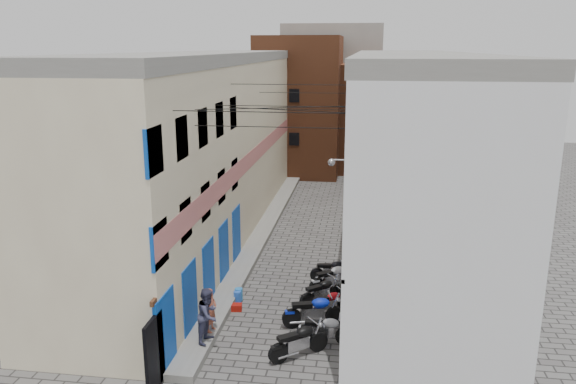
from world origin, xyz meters
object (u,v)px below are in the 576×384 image
at_px(motorcycle_a, 299,340).
at_px(motorcycle_f, 333,276).
at_px(water_jug_near, 237,297).
at_px(motorcycle_b, 325,328).
at_px(motorcycle_g, 332,269).
at_px(motorcycle_d, 329,302).
at_px(water_jug_far, 239,294).
at_px(motorcycle_c, 314,310).
at_px(red_crate, 236,307).
at_px(person_a, 211,310).
at_px(person_b, 208,315).
at_px(motorcycle_e, 322,290).

relative_size(motorcycle_a, motorcycle_f, 1.01).
bearing_deg(water_jug_near, motorcycle_b, -35.96).
bearing_deg(water_jug_near, motorcycle_g, 36.00).
bearing_deg(motorcycle_d, water_jug_far, -132.84).
bearing_deg(motorcycle_d, motorcycle_c, -56.70).
height_order(motorcycle_a, red_crate, motorcycle_a).
height_order(water_jug_far, red_crate, water_jug_far).
bearing_deg(motorcycle_b, water_jug_far, -128.15).
bearing_deg(water_jug_near, motorcycle_f, 24.32).
distance_m(water_jug_near, water_jug_far, 0.22).
bearing_deg(person_a, motorcycle_a, -96.33).
bearing_deg(person_b, motorcycle_d, -41.08).
bearing_deg(person_b, water_jug_far, 8.53).
height_order(motorcycle_a, motorcycle_b, motorcycle_a).
bearing_deg(red_crate, motorcycle_a, -46.99).
bearing_deg(red_crate, water_jug_near, 99.57).
xyz_separation_m(motorcycle_d, water_jug_near, (-3.45, 0.49, -0.28)).
bearing_deg(motorcycle_b, motorcycle_g, -179.05).
bearing_deg(water_jug_near, person_b, -92.60).
bearing_deg(motorcycle_g, motorcycle_f, -4.06).
bearing_deg(water_jug_near, water_jug_far, 90.00).
xyz_separation_m(motorcycle_e, water_jug_near, (-3.11, -0.32, -0.33)).
xyz_separation_m(motorcycle_b, motorcycle_f, (0.00, 4.06, 0.06)).
bearing_deg(water_jug_near, red_crate, -80.43).
height_order(motorcycle_b, motorcycle_e, motorcycle_e).
bearing_deg(motorcycle_d, motorcycle_b, -31.24).
bearing_deg(motorcycle_g, motorcycle_b, -7.91).
xyz_separation_m(person_a, water_jug_far, (0.25, 2.88, -0.76)).
bearing_deg(motorcycle_c, person_b, -74.90).
distance_m(motorcycle_e, person_a, 4.52).
relative_size(motorcycle_c, person_b, 1.23).
xyz_separation_m(motorcycle_c, red_crate, (-2.89, 0.80, -0.51)).
distance_m(motorcycle_b, motorcycle_g, 4.96).
xyz_separation_m(motorcycle_a, motorcycle_b, (0.72, 0.95, -0.06)).
relative_size(motorcycle_a, water_jug_far, 4.44).
relative_size(motorcycle_e, motorcycle_g, 1.04).
bearing_deg(motorcycle_g, motorcycle_e, -15.78).
distance_m(motorcycle_f, person_a, 5.63).
relative_size(person_b, water_jug_near, 4.02).
height_order(person_b, water_jug_far, person_b).
height_order(motorcycle_b, water_jug_far, motorcycle_b).
height_order(motorcycle_a, person_b, person_b).
height_order(motorcycle_d, water_jug_far, motorcycle_d).
distance_m(motorcycle_g, water_jug_far, 4.06).
bearing_deg(person_a, motorcycle_b, -79.04).
height_order(person_a, red_crate, person_a).
bearing_deg(motorcycle_d, water_jug_near, -129.34).
height_order(motorcycle_f, water_jug_near, motorcycle_f).
relative_size(motorcycle_g, water_jug_far, 3.91).
bearing_deg(motorcycle_a, red_crate, -174.44).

